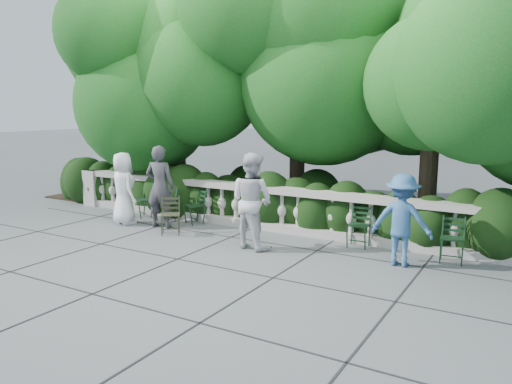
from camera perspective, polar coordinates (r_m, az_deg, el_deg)
The scene contains 14 objects.
ground at distance 9.84m, azimuth -2.97°, elevation -6.61°, with size 90.00×90.00×0.00m, color #515459.
balustrade at distance 11.22m, azimuth 2.07°, elevation -1.98°, with size 12.00×0.44×1.00m.
shrub_hedge at distance 12.37m, azimuth 4.70°, elevation -3.20°, with size 15.00×2.60×1.70m, color black, non-canonical shape.
tree_canopy at distance 12.01m, azimuth 8.45°, elevation 15.36°, with size 15.04×6.52×6.78m.
chair_a at distance 12.32m, azimuth -10.78°, elevation -3.40°, with size 0.44×0.48×0.84m, color black, non-canonical shape.
chair_b at distance 12.89m, azimuth -13.39°, elevation -2.90°, with size 0.44×0.48×0.84m, color black, non-canonical shape.
chair_c at distance 11.97m, azimuth -7.65°, elevation -3.70°, with size 0.44×0.48×0.84m, color black, non-canonical shape.
chair_e at distance 9.57m, azimuth 21.32°, elevation -7.77°, with size 0.44×0.48×0.84m, color black, non-canonical shape.
chair_f at distance 10.10m, azimuth 11.34°, elevation -6.36°, with size 0.44×0.48×0.84m, color black, non-canonical shape.
chair_weathered at distance 10.99m, azimuth -9.75°, elevation -4.98°, with size 0.44×0.48×0.84m, color black, non-canonical shape.
person_businessman at distance 12.20m, azimuth -14.93°, elevation 0.40°, with size 0.83×0.54×1.71m, color white.
person_woman_grey at distance 11.65m, azimuth -10.92°, elevation 0.60°, with size 0.69×0.46×1.90m, color #39393D.
person_casual_man at distance 9.78m, azimuth -0.48°, elevation -0.99°, with size 0.92×0.72×1.89m, color silver.
person_older_blue at distance 9.07m, azimuth 16.33°, elevation -3.10°, with size 1.05×0.61×1.63m, color #2F5D8E.
Camera 1 is at (5.21, -7.87, 2.79)m, focal length 35.00 mm.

